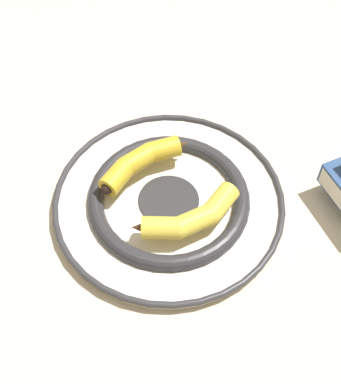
# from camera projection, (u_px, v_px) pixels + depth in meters

# --- Properties ---
(ground_plane) EXTENTS (2.80, 2.80, 0.00)m
(ground_plane) POSITION_uv_depth(u_px,v_px,m) (166.00, 203.00, 0.92)
(ground_plane) COLOR beige
(decorative_bowl) EXTENTS (0.39, 0.39, 0.03)m
(decorative_bowl) POSITION_uv_depth(u_px,v_px,m) (171.00, 199.00, 0.91)
(decorative_bowl) COLOR white
(decorative_bowl) RESTS_ON ground_plane
(banana_a) EXTENTS (0.10, 0.18, 0.04)m
(banana_a) POSITION_uv_depth(u_px,v_px,m) (190.00, 218.00, 0.84)
(banana_a) COLOR yellow
(banana_a) RESTS_ON decorative_bowl
(banana_b) EXTENTS (0.07, 0.18, 0.04)m
(banana_b) POSITION_uv_depth(u_px,v_px,m) (141.00, 161.00, 0.91)
(banana_b) COLOR gold
(banana_b) RESTS_ON decorative_bowl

